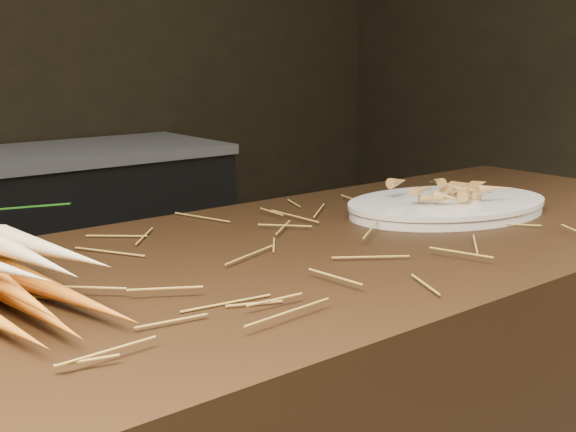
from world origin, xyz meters
name	(u,v)px	position (x,y,z in m)	size (l,w,h in m)	color
straw_bedding	(174,270)	(0.00, 0.30, 0.91)	(1.40, 0.60, 0.02)	#AB7C2F
serving_platter	(447,208)	(0.63, 0.32, 0.91)	(0.42, 0.28, 0.02)	white
roasted_veg_heap	(448,190)	(0.63, 0.32, 0.95)	(0.21, 0.15, 0.05)	#B07C3F
serving_fork	(512,196)	(0.77, 0.27, 0.92)	(0.01, 0.16, 0.00)	silver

